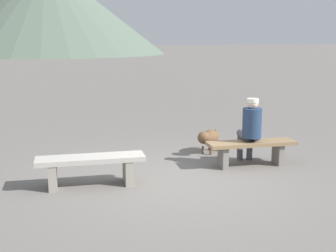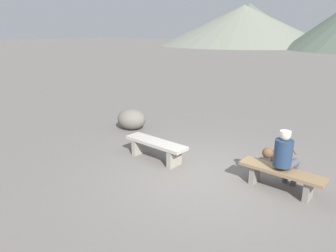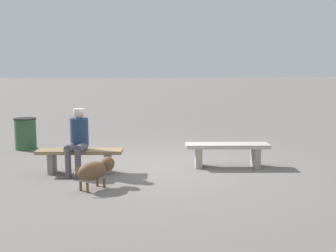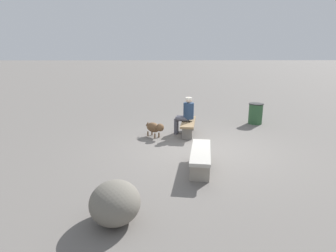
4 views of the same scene
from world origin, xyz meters
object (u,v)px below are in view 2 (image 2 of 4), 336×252
(bench_right, at_px, (281,175))
(seated_person, at_px, (285,156))
(dog, at_px, (278,154))
(boulder, at_px, (132,119))
(bench_left, at_px, (156,146))

(bench_right, bearing_deg, seated_person, 85.52)
(bench_right, relative_size, seated_person, 1.33)
(dog, xyz_separation_m, boulder, (-4.57, 0.53, 0.01))
(bench_left, relative_size, seated_person, 1.39)
(dog, bearing_deg, bench_right, 64.24)
(dog, height_order, boulder, boulder)
(bench_right, bearing_deg, dog, 114.09)
(dog, bearing_deg, seated_person, 66.53)
(dog, distance_m, boulder, 4.60)
(bench_left, distance_m, seated_person, 2.92)
(seated_person, bearing_deg, boulder, 178.92)
(dog, relative_size, boulder, 0.74)
(seated_person, height_order, dog, seated_person)
(bench_left, distance_m, bench_right, 2.87)
(bench_left, relative_size, boulder, 1.85)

